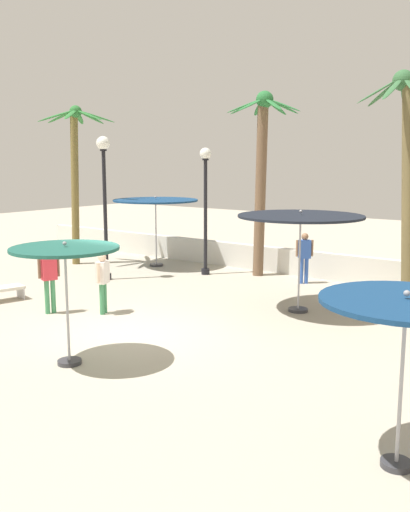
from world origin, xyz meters
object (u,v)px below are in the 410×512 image
object	(u,v)px
patio_umbrella_1	(301,220)
guest_2	(103,277)
palm_tree_1	(75,164)
guest_1	(49,273)
palm_tree_3	(407,163)
lamp_post_0	(205,195)
patio_umbrella_3	(156,203)
lamp_post_3	(104,184)
palm_tree_2	(262,165)
guest_0	(304,253)
patio_umbrella_0	(406,311)
patio_umbrella_2	(65,257)

from	to	relation	value
patio_umbrella_1	guest_2	world-z (taller)	patio_umbrella_1
patio_umbrella_1	palm_tree_1	world-z (taller)	palm_tree_1
guest_1	patio_umbrella_1	bearing A→B (deg)	38.39
palm_tree_3	lamp_post_0	world-z (taller)	palm_tree_3
patio_umbrella_3	guest_1	distance (m)	6.97
palm_tree_1	lamp_post_3	xyz separation A→B (m)	(2.88, -1.28, -0.61)
palm_tree_2	palm_tree_1	bearing A→B (deg)	-160.71
guest_2	guest_0	bearing A→B (deg)	68.66
palm_tree_2	guest_2	size ratio (longest dim) A/B	3.86
patio_umbrella_3	guest_1	xyz separation A→B (m)	(2.18, -6.50, -1.28)
palm_tree_2	guest_1	world-z (taller)	palm_tree_2
lamp_post_3	patio_umbrella_3	bearing A→B (deg)	96.18
patio_umbrella_3	guest_0	xyz separation A→B (m)	(5.74, 0.57, -1.36)
palm_tree_3	guest_0	bearing A→B (deg)	179.30
patio_umbrella_3	lamp_post_3	distance (m)	2.89
palm_tree_2	guest_2	world-z (taller)	palm_tree_2
patio_umbrella_0	guest_1	size ratio (longest dim) A/B	1.34
palm_tree_2	patio_umbrella_1	bearing A→B (deg)	-46.41
patio_umbrella_1	palm_tree_3	bearing A→B (deg)	62.46
patio_umbrella_1	patio_umbrella_3	world-z (taller)	patio_umbrella_1
palm_tree_1	lamp_post_3	size ratio (longest dim) A/B	1.26
palm_tree_2	patio_umbrella_2	bearing A→B (deg)	-81.20
patio_umbrella_0	guest_1	xyz separation A→B (m)	(-9.51, 2.02, -1.01)
patio_umbrella_2	patio_umbrella_3	bearing A→B (deg)	122.24
patio_umbrella_2	patio_umbrella_0	bearing A→B (deg)	0.75
patio_umbrella_1	patio_umbrella_3	xyz separation A→B (m)	(-7.17, 2.55, -0.05)
patio_umbrella_3	guest_1	size ratio (longest dim) A/B	1.78
palm_tree_1	palm_tree_3	bearing A→B (deg)	10.07
palm_tree_1	palm_tree_2	world-z (taller)	palm_tree_2
patio_umbrella_1	lamp_post_0	size ratio (longest dim) A/B	0.74
patio_umbrella_0	guest_0	xyz separation A→B (m)	(-5.94, 9.09, -1.09)
lamp_post_0	patio_umbrella_2	bearing A→B (deg)	-70.16
lamp_post_3	guest_0	world-z (taller)	lamp_post_3
palm_tree_3	guest_1	world-z (taller)	palm_tree_3
guest_2	patio_umbrella_0	bearing A→B (deg)	-18.50
patio_umbrella_3	palm_tree_2	world-z (taller)	palm_tree_2
palm_tree_3	guest_0	world-z (taller)	palm_tree_3
patio_umbrella_3	guest_2	bearing A→B (deg)	-60.11
lamp_post_3	guest_2	distance (m)	4.72
patio_umbrella_2	palm_tree_1	xyz separation A→B (m)	(-8.01, 7.12, 1.63)
guest_2	palm_tree_2	bearing A→B (deg)	83.99
lamp_post_0	guest_1	xyz separation A→B (m)	(-0.20, -6.35, -1.64)
patio_umbrella_2	guest_0	world-z (taller)	patio_umbrella_2
patio_umbrella_0	lamp_post_0	bearing A→B (deg)	138.01
patio_umbrella_1	lamp_post_3	world-z (taller)	lamp_post_3
palm_tree_2	guest_2	bearing A→B (deg)	-96.01
palm_tree_3	guest_1	bearing A→B (deg)	-133.17
palm_tree_3	lamp_post_3	xyz separation A→B (m)	(-8.47, -3.30, -0.70)
guest_2	patio_umbrella_1	bearing A→B (deg)	39.21
palm_tree_3	lamp_post_3	bearing A→B (deg)	-158.74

